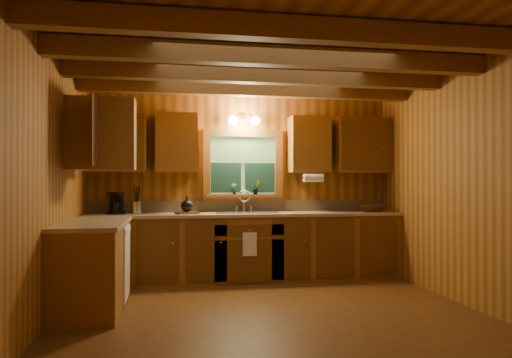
{
  "coord_description": "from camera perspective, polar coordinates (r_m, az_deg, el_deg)",
  "views": [
    {
      "loc": [
        -0.97,
        -4.78,
        1.31
      ],
      "look_at": [
        0.0,
        0.8,
        1.35
      ],
      "focal_mm": 33.67,
      "sensor_mm": 36.0,
      "label": 1
    }
  ],
  "objects": [
    {
      "name": "room",
      "position": [
        4.88,
        1.61,
        -0.53
      ],
      "size": [
        4.2,
        4.2,
        4.2
      ],
      "color": "#533314",
      "rests_on": "ground"
    },
    {
      "name": "ceiling_beams",
      "position": [
        5.02,
        1.61,
        13.19
      ],
      "size": [
        4.2,
        2.54,
        0.18
      ],
      "color": "brown",
      "rests_on": "room"
    },
    {
      "name": "base_cabinets",
      "position": [
        6.15,
        -5.38,
        -8.63
      ],
      "size": [
        4.2,
        2.22,
        0.86
      ],
      "color": "brown",
      "rests_on": "ground"
    },
    {
      "name": "countertop",
      "position": [
        6.11,
        -5.25,
        -4.44
      ],
      "size": [
        4.2,
        2.24,
        0.04
      ],
      "color": "tan",
      "rests_on": "base_cabinets"
    },
    {
      "name": "backsplash",
      "position": [
        6.74,
        -1.58,
        -3.21
      ],
      "size": [
        4.2,
        0.02,
        0.16
      ],
      "primitive_type": "cube",
      "color": "tan",
      "rests_on": "room"
    },
    {
      "name": "dishwasher_panel",
      "position": [
        5.55,
        -15.11,
        -9.51
      ],
      "size": [
        0.02,
        0.6,
        0.8
      ],
      "primitive_type": "cube",
      "color": "white",
      "rests_on": "base_cabinets"
    },
    {
      "name": "upper_cabinets",
      "position": [
        6.24,
        -6.12,
        4.47
      ],
      "size": [
        4.19,
        1.77,
        0.78
      ],
      "color": "brown",
      "rests_on": "room"
    },
    {
      "name": "window",
      "position": [
        6.72,
        -1.56,
        1.46
      ],
      "size": [
        1.12,
        0.08,
        1.0
      ],
      "color": "brown",
      "rests_on": "room"
    },
    {
      "name": "window_sill",
      "position": [
        6.67,
        -1.5,
        -2.03
      ],
      "size": [
        1.06,
        0.14,
        0.04
      ],
      "primitive_type": "cube",
      "color": "brown",
      "rests_on": "room"
    },
    {
      "name": "wall_sconce",
      "position": [
        6.65,
        -1.41,
        6.98
      ],
      "size": [
        0.45,
        0.21,
        0.17
      ],
      "color": "black",
      "rests_on": "room"
    },
    {
      "name": "paper_towel_roll",
      "position": [
        6.59,
        6.81,
        0.12
      ],
      "size": [
        0.27,
        0.11,
        0.11
      ],
      "primitive_type": "cylinder",
      "rotation": [
        0.0,
        1.57,
        0.0
      ],
      "color": "white",
      "rests_on": "upper_cabinets"
    },
    {
      "name": "dish_towel",
      "position": [
        6.17,
        -0.75,
        -7.76
      ],
      "size": [
        0.18,
        0.01,
        0.3
      ],
      "primitive_type": "cube",
      "color": "white",
      "rests_on": "base_cabinets"
    },
    {
      "name": "sink",
      "position": [
        6.47,
        -1.22,
        -4.43
      ],
      "size": [
        0.82,
        0.48,
        0.43
      ],
      "color": "silver",
      "rests_on": "countertop"
    },
    {
      "name": "coffee_maker",
      "position": [
        6.51,
        -16.3,
        -2.76
      ],
      "size": [
        0.16,
        0.21,
        0.29
      ],
      "rotation": [
        0.0,
        0.0,
        -0.43
      ],
      "color": "black",
      "rests_on": "countertop"
    },
    {
      "name": "utensil_crock",
      "position": [
        6.46,
        -14.04,
        -3.25
      ],
      "size": [
        0.13,
        0.13,
        0.36
      ],
      "rotation": [
        0.0,
        0.0,
        0.38
      ],
      "color": "silver",
      "rests_on": "countertop"
    },
    {
      "name": "cutting_board",
      "position": [
        6.32,
        -8.2,
        -4.0
      ],
      "size": [
        0.32,
        0.27,
        0.02
      ],
      "primitive_type": "cube",
      "rotation": [
        0.0,
        0.0,
        0.3
      ],
      "color": "#583512",
      "rests_on": "countertop"
    },
    {
      "name": "teakettle",
      "position": [
        6.32,
        -8.2,
        -3.17
      ],
      "size": [
        0.16,
        0.16,
        0.2
      ],
      "rotation": [
        0.0,
        0.0,
        -0.18
      ],
      "color": "black",
      "rests_on": "cutting_board"
    },
    {
      "name": "wicker_basket",
      "position": [
        6.89,
        13.61,
        -3.39
      ],
      "size": [
        0.44,
        0.44,
        0.1
      ],
      "primitive_type": "imported",
      "rotation": [
        0.0,
        0.0,
        -0.09
      ],
      "color": "#48230C",
      "rests_on": "countertop"
    },
    {
      "name": "potted_plant_left",
      "position": [
        6.65,
        -2.64,
        -1.13
      ],
      "size": [
        0.11,
        0.09,
        0.17
      ],
      "primitive_type": "imported",
      "rotation": [
        0.0,
        0.0,
        -0.43
      ],
      "color": "#583512",
      "rests_on": "window_sill"
    },
    {
      "name": "potted_plant_right",
      "position": [
        6.69,
        0.01,
        -1.0
      ],
      "size": [
        0.13,
        0.11,
        0.2
      ],
      "primitive_type": "imported",
      "rotation": [
        0.0,
        0.0,
        0.24
      ],
      "color": "#583512",
      "rests_on": "window_sill"
    }
  ]
}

